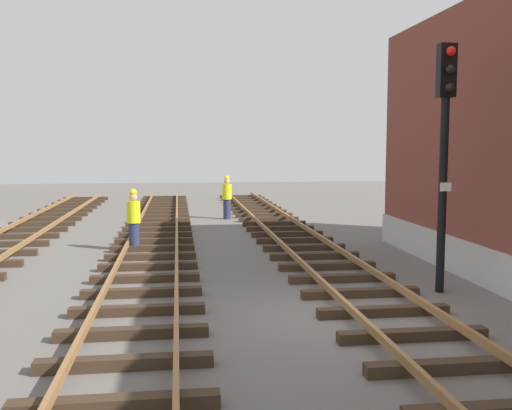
{
  "coord_description": "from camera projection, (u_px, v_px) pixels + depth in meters",
  "views": [
    {
      "loc": [
        -2.87,
        -10.2,
        3.15
      ],
      "look_at": [
        -0.48,
        7.65,
        1.32
      ],
      "focal_mm": 41.17,
      "sensor_mm": 36.0,
      "label": 1
    }
  ],
  "objects": [
    {
      "name": "signal_mast",
      "position": [
        445.0,
        138.0,
        12.31
      ],
      "size": [
        0.36,
        0.4,
        5.26
      ],
      "color": "black",
      "rests_on": "ground"
    },
    {
      "name": "track_worker_distant",
      "position": [
        134.0,
        220.0,
        17.52
      ],
      "size": [
        0.4,
        0.4,
        1.87
      ],
      "color": "#262D4C",
      "rests_on": "ground"
    },
    {
      "name": "track_centre",
      "position": [
        135.0,
        319.0,
        10.26
      ],
      "size": [
        2.5,
        50.87,
        0.32
      ],
      "color": "#38281C",
      "rests_on": "ground"
    },
    {
      "name": "ground_plane",
      "position": [
        337.0,
        318.0,
        10.75
      ],
      "size": [
        80.0,
        80.0,
        0.0
      ],
      "primitive_type": "plane",
      "color": "#605B56"
    },
    {
      "name": "track_near_building",
      "position": [
        383.0,
        310.0,
        10.86
      ],
      "size": [
        2.5,
        50.87,
        0.32
      ],
      "color": "#38281C",
      "rests_on": "ground"
    },
    {
      "name": "track_worker_foreground",
      "position": [
        227.0,
        197.0,
        25.16
      ],
      "size": [
        0.4,
        0.4,
        1.87
      ],
      "color": "#262D4C",
      "rests_on": "ground"
    }
  ]
}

